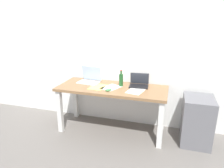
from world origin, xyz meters
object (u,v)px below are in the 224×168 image
laptop_right (139,84)px  laptop_left (90,79)px  beer_bottle (121,80)px  computer_mouse (108,90)px  desk (112,94)px  filing_cabinet (197,121)px

laptop_right → laptop_left: bearing=-177.8°
beer_bottle → computer_mouse: beer_bottle is taller
desk → beer_bottle: (0.12, 0.09, 0.21)m
desk → beer_bottle: size_ratio=6.58×
laptop_left → laptop_right: 0.80m
laptop_left → filing_cabinet: 1.72m
laptop_right → filing_cabinet: laptop_right is taller
desk → laptop_left: 0.47m
desk → computer_mouse: computer_mouse is taller
filing_cabinet → laptop_right: bearing=170.1°
laptop_left → filing_cabinet: (1.66, -0.12, -0.44)m
laptop_left → filing_cabinet: laptop_left is taller
laptop_left → filing_cabinet: size_ratio=0.53×
computer_mouse → filing_cabinet: size_ratio=0.15×
filing_cabinet → beer_bottle: bearing=176.1°
laptop_right → filing_cabinet: bearing=-9.9°
beer_bottle → computer_mouse: size_ratio=2.50×
computer_mouse → laptop_left: bearing=175.9°
desk → filing_cabinet: size_ratio=2.40×
laptop_left → computer_mouse: size_ratio=3.60×
laptop_right → beer_bottle: 0.28m
computer_mouse → filing_cabinet: computer_mouse is taller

